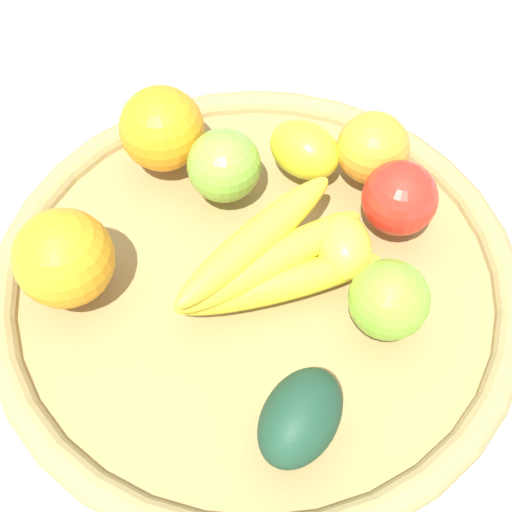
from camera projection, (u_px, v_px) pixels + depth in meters
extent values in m
plane|color=#B8B6A3|center=(256.00, 294.00, 0.68)|extent=(2.40, 2.40, 0.00)
cylinder|color=#9A804B|center=(256.00, 286.00, 0.67)|extent=(0.46, 0.46, 0.03)
torus|color=#998651|center=(256.00, 278.00, 0.66)|extent=(0.48, 0.48, 0.03)
sphere|color=red|center=(400.00, 198.00, 0.65)|extent=(0.10, 0.10, 0.07)
ellipsoid|color=yellow|center=(280.00, 284.00, 0.62)|extent=(0.04, 0.18, 0.03)
ellipsoid|color=yellow|center=(272.00, 260.00, 0.62)|extent=(0.09, 0.18, 0.03)
ellipsoid|color=yellow|center=(262.00, 240.00, 0.61)|extent=(0.13, 0.17, 0.03)
sphere|color=#7BBB31|center=(389.00, 300.00, 0.59)|extent=(0.09, 0.09, 0.07)
ellipsoid|color=yellow|center=(305.00, 150.00, 0.70)|extent=(0.09, 0.09, 0.05)
sphere|color=#79B33A|center=(224.00, 166.00, 0.67)|extent=(0.09, 0.09, 0.07)
ellipsoid|color=yellow|center=(343.00, 246.00, 0.63)|extent=(0.07, 0.05, 0.05)
sphere|color=orange|center=(64.00, 258.00, 0.60)|extent=(0.11, 0.11, 0.08)
sphere|color=orange|center=(373.00, 148.00, 0.69)|extent=(0.09, 0.09, 0.07)
sphere|color=orange|center=(162.00, 129.00, 0.69)|extent=(0.11, 0.11, 0.08)
ellipsoid|color=#1A3F2A|center=(302.00, 417.00, 0.54)|extent=(0.10, 0.10, 0.06)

